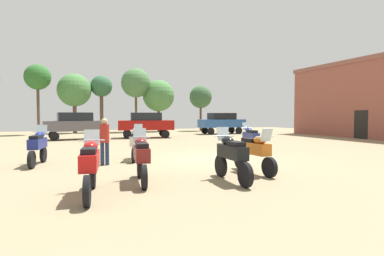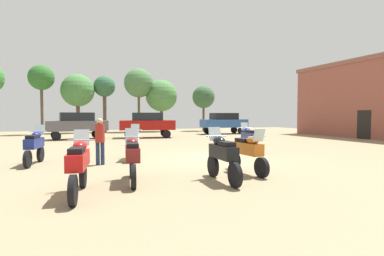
{
  "view_description": "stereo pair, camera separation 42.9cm",
  "coord_description": "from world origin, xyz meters",
  "px_view_note": "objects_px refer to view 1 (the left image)",
  "views": [
    {
      "loc": [
        -5.41,
        -11.5,
        1.86
      ],
      "look_at": [
        1.73,
        6.78,
        0.99
      ],
      "focal_mm": 28.36,
      "sensor_mm": 36.0,
      "label": 1
    },
    {
      "loc": [
        -5.01,
        -11.66,
        1.86
      ],
      "look_at": [
        1.73,
        6.78,
        0.99
      ],
      "focal_mm": 28.36,
      "sensor_mm": 36.0,
      "label": 2
    }
  ],
  "objects_px": {
    "motorcycle_2": "(232,155)",
    "motorcycle_4": "(255,151)",
    "motorcycle_5": "(251,138)",
    "motorcycle_9": "(137,142)",
    "car_3": "(222,122)",
    "tree_1": "(159,96)",
    "tree_8": "(38,78)",
    "tree_9": "(136,83)",
    "tree_5": "(74,90)",
    "motorcycle_3": "(90,164)",
    "car_1": "(75,124)",
    "car_2": "(146,123)",
    "person_1": "(105,138)",
    "motorcycle_7": "(141,157)",
    "tree_2": "(201,97)",
    "motorcycle_10": "(38,146)",
    "tree_6": "(101,87)"
  },
  "relations": [
    {
      "from": "motorcycle_2",
      "to": "motorcycle_4",
      "type": "bearing_deg",
      "value": 33.57
    },
    {
      "from": "motorcycle_5",
      "to": "motorcycle_9",
      "type": "distance_m",
      "value": 5.74
    },
    {
      "from": "motorcycle_2",
      "to": "car_3",
      "type": "height_order",
      "value": "car_3"
    },
    {
      "from": "motorcycle_4",
      "to": "motorcycle_9",
      "type": "distance_m",
      "value": 5.14
    },
    {
      "from": "motorcycle_5",
      "to": "tree_1",
      "type": "height_order",
      "value": "tree_1"
    },
    {
      "from": "tree_8",
      "to": "tree_9",
      "type": "height_order",
      "value": "tree_9"
    },
    {
      "from": "motorcycle_4",
      "to": "tree_5",
      "type": "xyz_separation_m",
      "value": [
        -5.16,
        24.56,
        3.56
      ]
    },
    {
      "from": "motorcycle_2",
      "to": "motorcycle_3",
      "type": "relative_size",
      "value": 0.94
    },
    {
      "from": "motorcycle_4",
      "to": "tree_5",
      "type": "bearing_deg",
      "value": -81.52
    },
    {
      "from": "motorcycle_2",
      "to": "motorcycle_4",
      "type": "relative_size",
      "value": 1.0
    },
    {
      "from": "car_1",
      "to": "tree_8",
      "type": "height_order",
      "value": "tree_8"
    },
    {
      "from": "motorcycle_9",
      "to": "car_2",
      "type": "height_order",
      "value": "car_2"
    },
    {
      "from": "person_1",
      "to": "tree_8",
      "type": "height_order",
      "value": "tree_8"
    },
    {
      "from": "motorcycle_7",
      "to": "car_3",
      "type": "distance_m",
      "value": 21.33
    },
    {
      "from": "tree_2",
      "to": "tree_1",
      "type": "bearing_deg",
      "value": 172.34
    },
    {
      "from": "tree_8",
      "to": "tree_1",
      "type": "bearing_deg",
      "value": 6.52
    },
    {
      "from": "motorcycle_9",
      "to": "tree_1",
      "type": "height_order",
      "value": "tree_1"
    },
    {
      "from": "motorcycle_5",
      "to": "car_3",
      "type": "xyz_separation_m",
      "value": [
        5.11,
        13.19,
        0.46
      ]
    },
    {
      "from": "motorcycle_5",
      "to": "car_1",
      "type": "distance_m",
      "value": 13.84
    },
    {
      "from": "motorcycle_10",
      "to": "car_3",
      "type": "bearing_deg",
      "value": 52.96
    },
    {
      "from": "tree_5",
      "to": "motorcycle_9",
      "type": "bearing_deg",
      "value": -83.58
    },
    {
      "from": "motorcycle_10",
      "to": "tree_2",
      "type": "height_order",
      "value": "tree_2"
    },
    {
      "from": "motorcycle_7",
      "to": "tree_8",
      "type": "height_order",
      "value": "tree_8"
    },
    {
      "from": "motorcycle_4",
      "to": "motorcycle_5",
      "type": "relative_size",
      "value": 0.95
    },
    {
      "from": "motorcycle_4",
      "to": "tree_8",
      "type": "distance_m",
      "value": 24.97
    },
    {
      "from": "tree_8",
      "to": "motorcycle_4",
      "type": "bearing_deg",
      "value": -70.27
    },
    {
      "from": "tree_8",
      "to": "motorcycle_5",
      "type": "bearing_deg",
      "value": -58.79
    },
    {
      "from": "car_3",
      "to": "tree_5",
      "type": "height_order",
      "value": "tree_5"
    },
    {
      "from": "motorcycle_5",
      "to": "motorcycle_10",
      "type": "relative_size",
      "value": 1.07
    },
    {
      "from": "motorcycle_2",
      "to": "motorcycle_10",
      "type": "xyz_separation_m",
      "value": [
        -5.26,
        4.94,
        -0.01
      ]
    },
    {
      "from": "motorcycle_4",
      "to": "motorcycle_9",
      "type": "height_order",
      "value": "motorcycle_9"
    },
    {
      "from": "tree_5",
      "to": "motorcycle_4",
      "type": "bearing_deg",
      "value": -78.13
    },
    {
      "from": "motorcycle_7",
      "to": "car_1",
      "type": "bearing_deg",
      "value": 102.91
    },
    {
      "from": "tree_1",
      "to": "motorcycle_7",
      "type": "bearing_deg",
      "value": -106.1
    },
    {
      "from": "motorcycle_10",
      "to": "person_1",
      "type": "distance_m",
      "value": 2.45
    },
    {
      "from": "car_2",
      "to": "person_1",
      "type": "relative_size",
      "value": 2.63
    },
    {
      "from": "car_1",
      "to": "motorcycle_3",
      "type": "bearing_deg",
      "value": 174.3
    },
    {
      "from": "motorcycle_7",
      "to": "car_2",
      "type": "xyz_separation_m",
      "value": [
        3.66,
        15.72,
        0.46
      ]
    },
    {
      "from": "person_1",
      "to": "tree_2",
      "type": "relative_size",
      "value": 0.33
    },
    {
      "from": "person_1",
      "to": "tree_8",
      "type": "xyz_separation_m",
      "value": [
        -4.07,
        19.82,
        4.22
      ]
    },
    {
      "from": "motorcycle_5",
      "to": "tree_9",
      "type": "distance_m",
      "value": 20.25
    },
    {
      "from": "motorcycle_7",
      "to": "motorcycle_10",
      "type": "relative_size",
      "value": 1.01
    },
    {
      "from": "motorcycle_5",
      "to": "tree_8",
      "type": "distance_m",
      "value": 21.96
    },
    {
      "from": "motorcycle_9",
      "to": "tree_6",
      "type": "height_order",
      "value": "tree_6"
    },
    {
      "from": "motorcycle_2",
      "to": "car_3",
      "type": "xyz_separation_m",
      "value": [
        9.18,
        18.68,
        0.45
      ]
    },
    {
      "from": "motorcycle_10",
      "to": "person_1",
      "type": "bearing_deg",
      "value": -12.02
    },
    {
      "from": "motorcycle_7",
      "to": "motorcycle_9",
      "type": "distance_m",
      "value": 4.34
    },
    {
      "from": "person_1",
      "to": "tree_9",
      "type": "bearing_deg",
      "value": -101.83
    },
    {
      "from": "motorcycle_9",
      "to": "motorcycle_10",
      "type": "distance_m",
      "value": 3.61
    },
    {
      "from": "motorcycle_10",
      "to": "motorcycle_5",
      "type": "bearing_deg",
      "value": 12.78
    }
  ]
}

